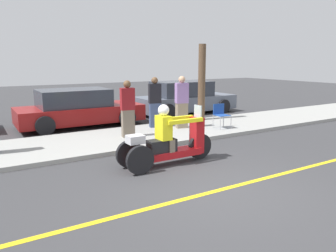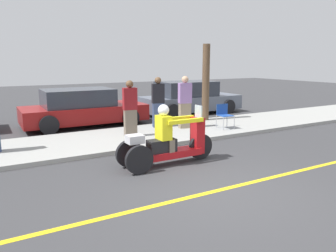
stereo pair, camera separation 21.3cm
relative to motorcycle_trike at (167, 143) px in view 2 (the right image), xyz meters
The scene contains 11 objects.
ground_plane 1.92m from the motorcycle_trike, 87.81° to the right, with size 60.00×60.00×0.00m, color #38383A.
lane_stripe 1.91m from the motorcycle_trike, 89.53° to the right, with size 24.00×0.12×0.01m.
sidewalk_strip 2.80m from the motorcycle_trike, 88.54° to the left, with size 28.00×2.80×0.12m.
motorcycle_trike is the anchor object (origin of this frame).
spectator_mid_group 2.70m from the motorcycle_trike, 85.68° to the left, with size 0.44×0.31×1.72m.
spectator_end_of_line 3.93m from the motorcycle_trike, 65.38° to the left, with size 0.46×0.35×1.74m.
spectator_far_back 3.81m from the motorcycle_trike, 51.52° to the left, with size 0.47×0.34×1.78m.
folding_chair_set_back 4.19m from the motorcycle_trike, 32.95° to the left, with size 0.51×0.51×0.82m.
parked_car_lot_right 5.70m from the motorcycle_trike, 94.50° to the left, with size 4.49×2.11×1.39m.
parked_car_lot_far 7.73m from the motorcycle_trike, 53.10° to the left, with size 4.65×2.03×1.48m.
tree_trunk 5.60m from the motorcycle_trike, 44.99° to the left, with size 0.28×0.28×2.91m.
Camera 2 is at (-3.70, -4.60, 2.42)m, focal length 35.00 mm.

